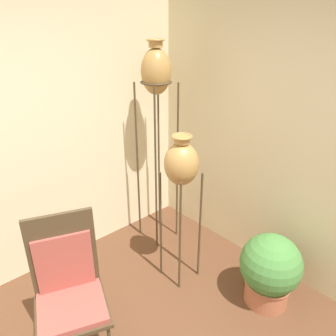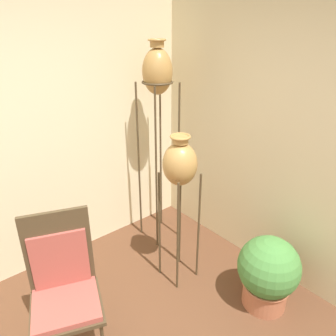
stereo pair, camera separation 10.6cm
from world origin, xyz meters
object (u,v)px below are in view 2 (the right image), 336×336
object	(u,v)px
vase_stand_medium	(180,167)
potted_plant	(268,272)
vase_stand_tall	(157,78)
chair	(63,283)

from	to	relation	value
vase_stand_medium	potted_plant	world-z (taller)	vase_stand_medium
vase_stand_medium	vase_stand_tall	bearing A→B (deg)	66.57
potted_plant	vase_stand_medium	bearing A→B (deg)	113.52
chair	potted_plant	xyz separation A→B (m)	(1.46, -0.70, -0.28)
vase_stand_medium	potted_plant	size ratio (longest dim) A/B	2.15
vase_stand_tall	potted_plant	size ratio (longest dim) A/B	3.18
vase_stand_medium	chair	world-z (taller)	vase_stand_medium
vase_stand_medium	potted_plant	distance (m)	1.16
vase_stand_medium	chair	xyz separation A→B (m)	(-1.13, -0.06, -0.53)
vase_stand_tall	chair	world-z (taller)	vase_stand_tall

